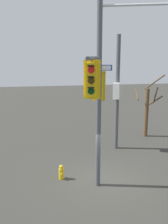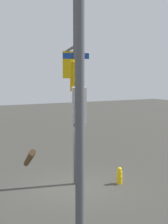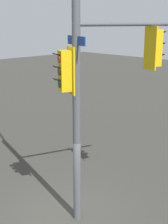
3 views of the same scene
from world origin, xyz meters
TOP-DOWN VIEW (x-y plane):
  - ground_plane at (0.00, 0.00)m, footprint 80.00×80.00m
  - main_signal_pole_assembly at (-0.86, 0.32)m, footprint 4.05×4.49m
  - secondary_pole_assembly at (4.12, -1.94)m, footprint 0.75×0.57m
  - fire_hydrant at (0.59, 1.96)m, footprint 0.38×0.24m

SIDE VIEW (x-z plane):
  - ground_plane at x=0.00m, z-range 0.00..0.00m
  - fire_hydrant at x=0.59m, z-range -0.02..0.71m
  - secondary_pole_assembly at x=4.12m, z-range 0.06..7.24m
  - main_signal_pole_assembly at x=-0.86m, z-range 0.63..9.10m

